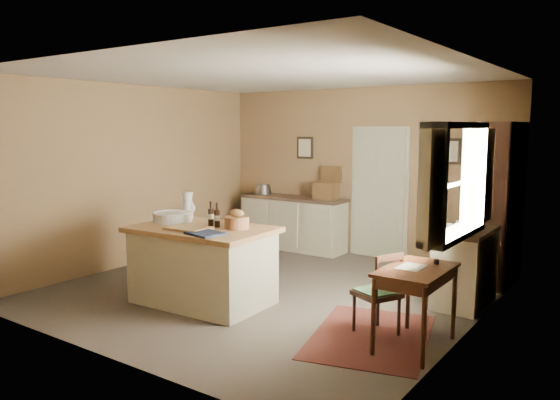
# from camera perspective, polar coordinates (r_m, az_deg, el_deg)

# --- Properties ---
(ground) EXTENTS (5.00, 5.00, 0.00)m
(ground) POSITION_cam_1_polar(r_m,az_deg,el_deg) (7.06, -1.14, -9.39)
(ground) COLOR brown
(ground) RESTS_ON ground
(wall_back) EXTENTS (5.00, 0.10, 2.70)m
(wall_back) POSITION_cam_1_polar(r_m,az_deg,el_deg) (8.92, 8.39, 2.91)
(wall_back) COLOR olive
(wall_back) RESTS_ON ground
(wall_front) EXTENTS (5.00, 0.10, 2.70)m
(wall_front) POSITION_cam_1_polar(r_m,az_deg,el_deg) (5.02, -18.33, -0.92)
(wall_front) COLOR olive
(wall_front) RESTS_ON ground
(wall_left) EXTENTS (0.10, 5.00, 2.70)m
(wall_left) POSITION_cam_1_polar(r_m,az_deg,el_deg) (8.51, -14.89, 2.52)
(wall_left) COLOR olive
(wall_left) RESTS_ON ground
(wall_right) EXTENTS (0.10, 5.00, 2.70)m
(wall_right) POSITION_cam_1_polar(r_m,az_deg,el_deg) (5.69, 19.57, -0.02)
(wall_right) COLOR olive
(wall_right) RESTS_ON ground
(ceiling) EXTENTS (5.00, 5.00, 0.00)m
(ceiling) POSITION_cam_1_polar(r_m,az_deg,el_deg) (6.79, -1.20, 12.98)
(ceiling) COLOR silver
(ceiling) RESTS_ON wall_back
(door) EXTENTS (0.97, 0.06, 2.11)m
(door) POSITION_cam_1_polar(r_m,az_deg,el_deg) (8.77, 10.30, 0.86)
(door) COLOR #AEB195
(door) RESTS_ON ground
(framed_prints) EXTENTS (2.82, 0.02, 0.38)m
(framed_prints) POSITION_cam_1_polar(r_m,az_deg,el_deg) (8.79, 9.54, 5.24)
(framed_prints) COLOR black
(framed_prints) RESTS_ON ground
(window) EXTENTS (0.25, 1.99, 1.12)m
(window) POSITION_cam_1_polar(r_m,az_deg,el_deg) (5.50, 18.32, 1.89)
(window) COLOR beige
(window) RESTS_ON ground
(work_island) EXTENTS (1.68, 1.14, 1.20)m
(work_island) POSITION_cam_1_polar(r_m,az_deg,el_deg) (6.52, -8.13, -6.50)
(work_island) COLOR beige
(work_island) RESTS_ON ground
(sideboard) EXTENTS (1.89, 0.54, 1.18)m
(sideboard) POSITION_cam_1_polar(r_m,az_deg,el_deg) (9.32, 1.42, -2.20)
(sideboard) COLOR beige
(sideboard) RESTS_ON ground
(rug) EXTENTS (1.47, 1.82, 0.01)m
(rug) POSITION_cam_1_polar(r_m,az_deg,el_deg) (5.65, 9.45, -13.85)
(rug) COLOR #571D1A
(rug) RESTS_ON ground
(writing_desk) EXTENTS (0.55, 0.90, 0.82)m
(writing_desk) POSITION_cam_1_polar(r_m,az_deg,el_deg) (5.28, 14.05, -7.92)
(writing_desk) COLOR #3E1F0F
(writing_desk) RESTS_ON ground
(desk_chair) EXTENTS (0.51, 0.51, 0.83)m
(desk_chair) POSITION_cam_1_polar(r_m,az_deg,el_deg) (5.59, 10.07, -9.63)
(desk_chair) COLOR #321B12
(desk_chair) RESTS_ON ground
(right_cabinet) EXTENTS (0.54, 0.97, 0.99)m
(right_cabinet) POSITION_cam_1_polar(r_m,az_deg,el_deg) (6.74, 18.74, -6.58)
(right_cabinet) COLOR beige
(right_cabinet) RESTS_ON ground
(shelving_unit) EXTENTS (0.36, 0.96, 2.13)m
(shelving_unit) POSITION_cam_1_polar(r_m,az_deg,el_deg) (7.69, 22.47, -0.44)
(shelving_unit) COLOR #321B12
(shelving_unit) RESTS_ON ground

